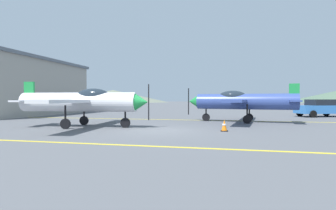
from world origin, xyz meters
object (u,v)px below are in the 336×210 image
at_px(traffic_cone_front, 224,126).
at_px(car_sedan, 320,108).
at_px(airplane_mid, 241,101).
at_px(airplane_near, 83,101).
at_px(hangar_building, 9,87).

bearing_deg(traffic_cone_front, car_sedan, 57.17).
bearing_deg(car_sedan, airplane_mid, -134.82).
xyz_separation_m(car_sedan, traffic_cone_front, (-8.66, -13.43, -0.56)).
distance_m(airplane_near, car_sedan, 21.29).
distance_m(airplane_near, airplane_mid, 10.73).
distance_m(traffic_cone_front, hangar_building, 24.64).
height_order(airplane_near, traffic_cone_front, airplane_near).
height_order(airplane_mid, hangar_building, hangar_building).
relative_size(airplane_mid, traffic_cone_front, 15.20).
bearing_deg(airplane_mid, car_sedan, 45.18).
xyz_separation_m(airplane_near, airplane_mid, (9.17, 5.56, 0.00)).
relative_size(car_sedan, traffic_cone_front, 7.90).
distance_m(car_sedan, traffic_cone_front, 15.99).
height_order(airplane_near, airplane_mid, same).
distance_m(airplane_mid, traffic_cone_front, 6.06).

